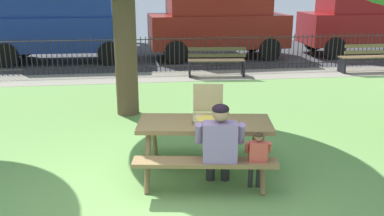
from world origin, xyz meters
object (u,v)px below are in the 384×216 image
(parked_car_right, at_px, (369,18))
(parked_car_left, at_px, (62,22))
(child_at_table, at_px, (257,155))
(park_bench_right, at_px, (367,58))
(park_bench_center, at_px, (217,62))
(parked_car_center, at_px, (218,20))
(picnic_table_foreground, at_px, (205,134))
(pizza_box_open, at_px, (208,113))
(adult_at_table, at_px, (220,143))

(parked_car_right, bearing_deg, parked_car_left, -180.00)
(child_at_table, distance_m, park_bench_right, 8.67)
(park_bench_center, distance_m, parked_car_left, 5.63)
(park_bench_center, relative_size, parked_car_center, 0.34)
(parked_car_left, xyz_separation_m, parked_car_center, (5.24, 0.00, 0.00))
(park_bench_right, relative_size, parked_car_left, 0.34)
(picnic_table_foreground, bearing_deg, pizza_box_open, 59.93)
(adult_at_table, xyz_separation_m, child_at_table, (0.46, -0.10, -0.15))
(picnic_table_foreground, distance_m, park_bench_center, 6.40)
(park_bench_center, height_order, park_bench_right, same)
(picnic_table_foreground, bearing_deg, park_bench_center, 77.92)
(park_bench_right, xyz_separation_m, parked_car_left, (-9.15, 3.06, 0.89))
(adult_at_table, relative_size, parked_car_center, 0.25)
(park_bench_right, height_order, parked_car_center, parked_car_center)
(picnic_table_foreground, height_order, park_bench_center, park_bench_center)
(pizza_box_open, distance_m, parked_car_left, 9.81)
(parked_car_right, bearing_deg, park_bench_center, -153.57)
(picnic_table_foreground, relative_size, park_bench_center, 1.23)
(child_at_table, bearing_deg, park_bench_center, 83.58)
(picnic_table_foreground, xyz_separation_m, park_bench_center, (1.34, 6.25, -0.18))
(adult_at_table, bearing_deg, park_bench_center, 79.68)
(child_at_table, bearing_deg, adult_at_table, 167.92)
(pizza_box_open, bearing_deg, park_bench_right, 46.70)
(parked_car_center, bearing_deg, parked_car_right, -0.00)
(child_at_table, height_order, parked_car_right, parked_car_right)
(parked_car_left, bearing_deg, park_bench_center, -33.41)
(parked_car_center, bearing_deg, pizza_box_open, -101.53)
(park_bench_center, height_order, parked_car_right, parked_car_right)
(parked_car_left, bearing_deg, pizza_box_open, -69.93)
(child_at_table, bearing_deg, pizza_box_open, 124.67)
(park_bench_center, distance_m, parked_car_right, 6.93)
(park_bench_center, relative_size, parked_car_left, 0.34)
(pizza_box_open, height_order, parked_car_left, parked_car_left)
(pizza_box_open, xyz_separation_m, parked_car_left, (-3.36, 9.20, 0.45))
(park_bench_center, bearing_deg, parked_car_center, 78.88)
(child_at_table, relative_size, park_bench_right, 0.52)
(adult_at_table, bearing_deg, child_at_table, -12.08)
(picnic_table_foreground, xyz_separation_m, child_at_table, (0.56, -0.62, -0.09))
(child_at_table, distance_m, parked_car_center, 10.06)
(child_at_table, height_order, park_bench_right, park_bench_right)
(pizza_box_open, distance_m, child_at_table, 0.95)
(picnic_table_foreground, distance_m, adult_at_table, 0.54)
(picnic_table_foreground, height_order, child_at_table, child_at_table)
(park_bench_center, bearing_deg, park_bench_right, -0.00)
(pizza_box_open, height_order, parked_car_right, parked_car_right)
(parked_car_right, bearing_deg, park_bench_right, -118.22)
(parked_car_left, bearing_deg, adult_at_table, -70.90)
(park_bench_center, distance_m, park_bench_right, 4.51)
(picnic_table_foreground, distance_m, parked_car_left, 9.90)
(pizza_box_open, bearing_deg, picnic_table_foreground, -120.07)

